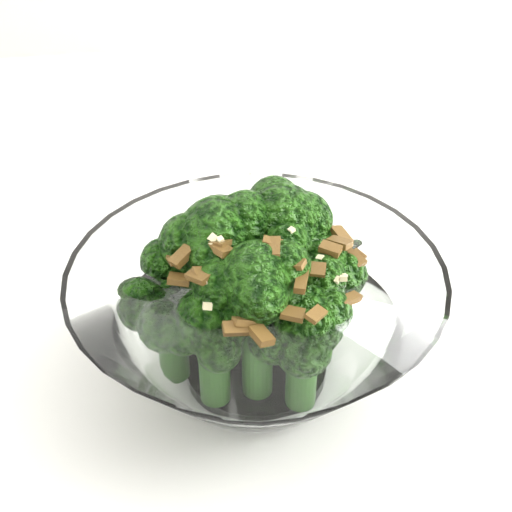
{
  "coord_description": "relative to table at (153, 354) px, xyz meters",
  "views": [
    {
      "loc": [
        -0.07,
        -0.44,
        1.08
      ],
      "look_at": [
        -0.06,
        -0.11,
        0.84
      ],
      "focal_mm": 55.0,
      "sensor_mm": 36.0,
      "label": 1
    }
  ],
  "objects": [
    {
      "name": "table",
      "position": [
        0.0,
        0.0,
        0.0
      ],
      "size": [
        1.29,
        0.94,
        0.75
      ],
      "color": "white",
      "rests_on": "ground"
    },
    {
      "name": "broccoli_dish",
      "position": [
        0.07,
        -0.09,
        0.11
      ],
      "size": [
        0.2,
        0.2,
        0.12
      ],
      "color": "white",
      "rests_on": "table"
    }
  ]
}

